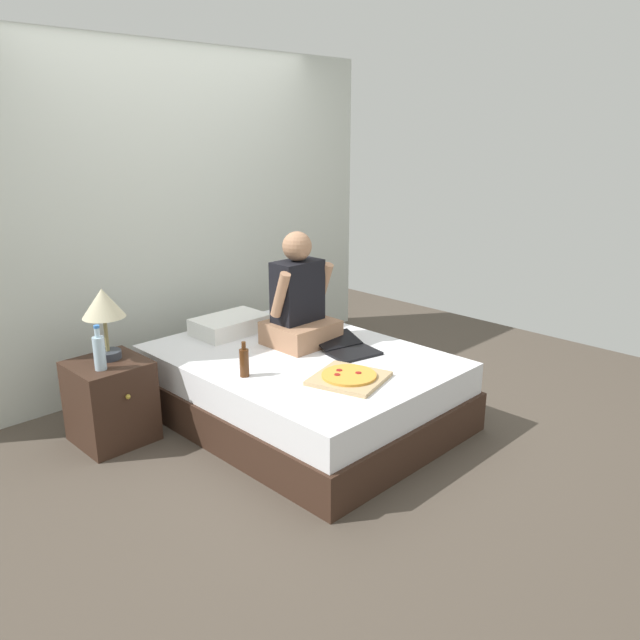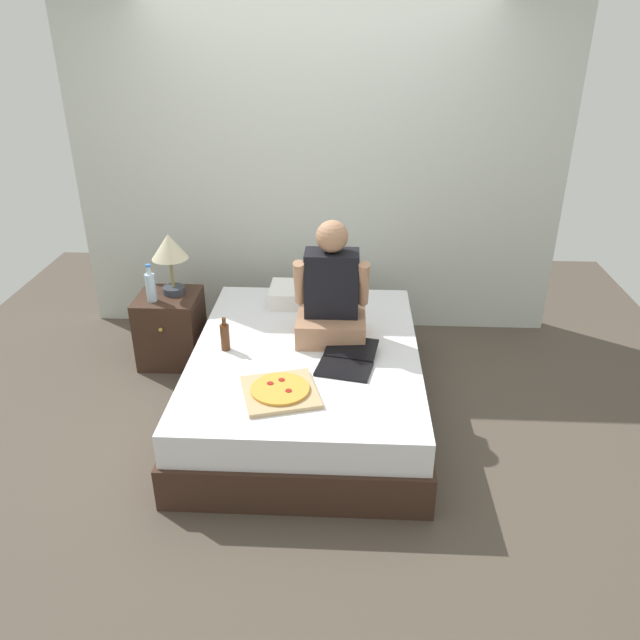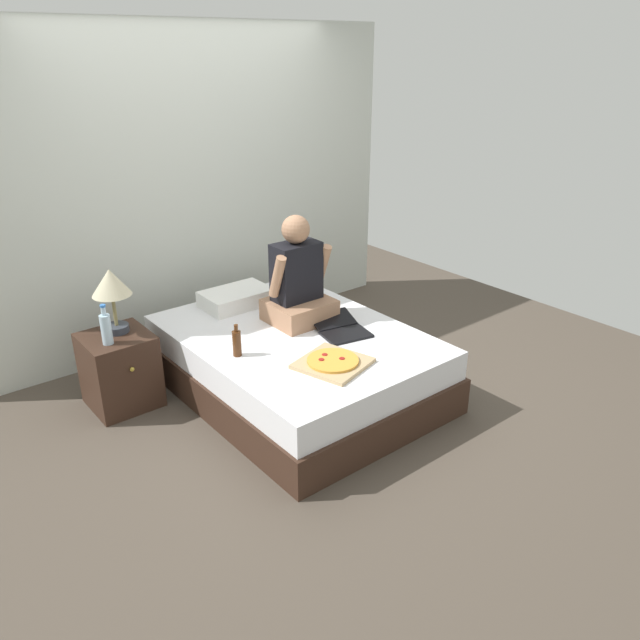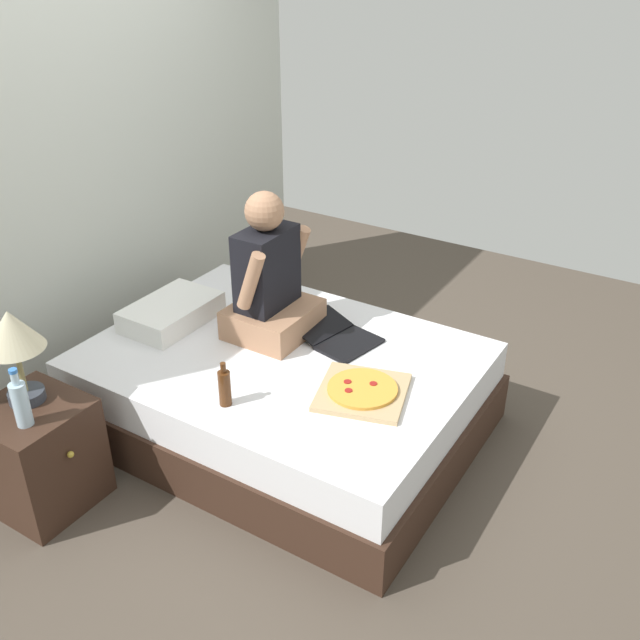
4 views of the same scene
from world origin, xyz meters
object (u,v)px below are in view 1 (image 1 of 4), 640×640
at_px(nightstand_left, 111,401).
at_px(water_bottle, 99,352).
at_px(bed, 301,387).
at_px(lamp_on_left_nightstand, 103,308).
at_px(beer_bottle_on_bed, 244,362).
at_px(pizza_box, 349,377).
at_px(laptop, 348,349).
at_px(person_seated, 299,303).

height_order(nightstand_left, water_bottle, water_bottle).
distance_m(bed, water_bottle, 1.32).
xyz_separation_m(lamp_on_left_nightstand, beer_bottle_on_bed, (0.51, -0.71, -0.30)).
bearing_deg(lamp_on_left_nightstand, nightstand_left, -128.62).
bearing_deg(pizza_box, laptop, 42.78).
distance_m(lamp_on_left_nightstand, beer_bottle_on_bed, 0.92).
bearing_deg(nightstand_left, beer_bottle_on_bed, -50.20).
bearing_deg(bed, water_bottle, 154.77).
relative_size(lamp_on_left_nightstand, pizza_box, 0.91).
relative_size(nightstand_left, lamp_on_left_nightstand, 1.17).
bearing_deg(laptop, water_bottle, 152.49).
xyz_separation_m(nightstand_left, water_bottle, (-0.08, -0.09, 0.37)).
bearing_deg(bed, laptop, -36.41).
bearing_deg(nightstand_left, bed, -30.64).
bearing_deg(laptop, person_seated, 106.03).
bearing_deg(person_seated, pizza_box, -110.23).
bearing_deg(beer_bottle_on_bed, bed, 4.14).
bearing_deg(pizza_box, person_seated, 69.77).
distance_m(water_bottle, laptop, 1.58).
bearing_deg(lamp_on_left_nightstand, pizza_box, -52.96).
distance_m(bed, lamp_on_left_nightstand, 1.37).
relative_size(lamp_on_left_nightstand, laptop, 0.96).
bearing_deg(person_seated, bed, -131.08).
relative_size(nightstand_left, pizza_box, 1.06).
height_order(water_bottle, laptop, water_bottle).
xyz_separation_m(pizza_box, beer_bottle_on_bed, (-0.40, 0.49, 0.07)).
distance_m(bed, nightstand_left, 1.23).
height_order(person_seated, laptop, person_seated).
relative_size(bed, person_seated, 2.51).
height_order(bed, person_seated, person_seated).
bearing_deg(bed, lamp_on_left_nightstand, 146.37).
height_order(bed, nightstand_left, nightstand_left).
xyz_separation_m(bed, water_bottle, (-1.13, 0.53, 0.41)).
bearing_deg(laptop, nightstand_left, 148.16).
bearing_deg(water_bottle, bed, -25.23).
relative_size(person_seated, laptop, 1.66).
bearing_deg(lamp_on_left_nightstand, beer_bottle_on_bed, -54.31).
distance_m(person_seated, pizza_box, 0.80).
xyz_separation_m(lamp_on_left_nightstand, water_bottle, (-0.12, -0.14, -0.22)).
relative_size(nightstand_left, beer_bottle_on_bed, 2.39).
bearing_deg(nightstand_left, person_seated, -20.38).
bearing_deg(bed, beer_bottle_on_bed, -175.86).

